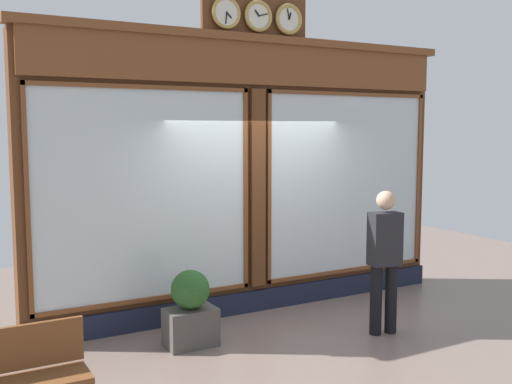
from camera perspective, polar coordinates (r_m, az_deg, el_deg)
shop_facade at (r=7.81m, az=-0.45°, el=1.74°), size 5.99×0.42×4.09m
pedestrian at (r=7.11m, az=12.21°, el=-5.99°), size 0.40×0.29×1.69m
planter_box at (r=6.79m, az=-6.27°, el=-12.75°), size 0.56×0.36×0.42m
planter_shrub at (r=6.67m, az=-6.31°, el=-9.27°), size 0.43×0.43×0.43m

